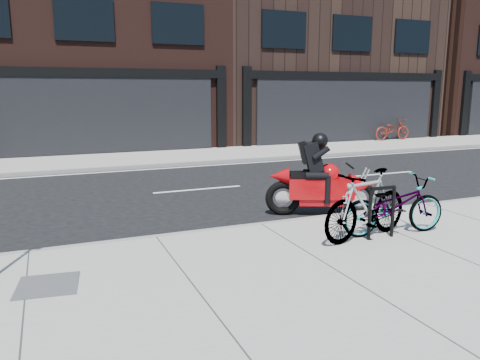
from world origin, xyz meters
name	(u,v)px	position (x,y,z in m)	size (l,w,h in m)	color
ground	(224,207)	(0.00, 0.00, 0.00)	(120.00, 120.00, 0.00)	black
sidewalk_near	(360,290)	(0.00, -5.00, 0.07)	(60.00, 6.00, 0.13)	gray
sidewalk_far	(152,158)	(0.00, 7.75, 0.07)	(60.00, 3.50, 0.13)	gray
building_mideast	(299,24)	(10.00, 14.50, 6.25)	(12.00, 10.00, 12.50)	black
building_east	(459,29)	(22.00, 14.50, 6.50)	(10.00, 10.00, 13.00)	black
bike_rack	(382,208)	(1.51, -3.51, 0.66)	(0.54, 0.06, 0.90)	black
bicycle_front	(394,205)	(1.85, -3.41, 0.64)	(0.68, 1.95, 1.03)	gray
bicycle_rear	(367,204)	(1.27, -3.41, 0.72)	(0.55, 1.96, 1.18)	gray
motorcycle	(326,182)	(1.73, -1.47, 0.71)	(2.21, 1.27, 1.75)	black
bicycle_far	(392,129)	(12.33, 9.00, 0.66)	(0.71, 2.04, 1.07)	maroon
utility_grate	(48,285)	(-3.74, -3.47, 0.14)	(0.75, 0.75, 0.01)	#4A4A4D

